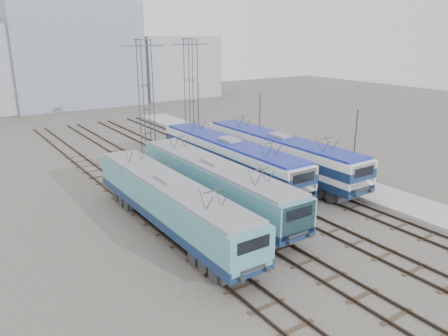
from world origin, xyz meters
TOP-DOWN VIEW (x-y plane):
  - ground at (0.00, 0.00)m, footprint 160.00×160.00m
  - platform at (10.20, 8.00)m, footprint 4.00×70.00m
  - locomotive_far_left at (-6.75, 3.78)m, footprint 2.81×17.74m
  - locomotive_center_left at (-2.25, 5.38)m, footprint 2.82×17.80m
  - locomotive_center_right at (2.25, 10.03)m, footprint 2.90×18.36m
  - locomotive_far_right at (6.75, 8.62)m, footprint 2.95×18.69m
  - catenary_tower_west at (0.00, 22.00)m, footprint 4.50×1.20m
  - catenary_tower_east at (6.50, 24.00)m, footprint 4.50×1.20m
  - mast_front at (8.60, 2.00)m, footprint 0.12×0.12m
  - mast_mid at (8.60, 14.00)m, footprint 0.12×0.12m
  - mast_rear at (8.60, 26.00)m, footprint 0.12×0.12m
  - building_center at (4.00, 62.00)m, footprint 22.00×14.00m
  - building_east at (24.00, 62.00)m, footprint 16.00×12.00m

SIDE VIEW (x-z plane):
  - ground at x=0.00m, z-range 0.00..0.00m
  - platform at x=10.20m, z-range 0.00..0.30m
  - locomotive_far_left at x=-6.75m, z-range 0.54..3.88m
  - locomotive_center_left at x=-2.25m, z-range 0.55..3.90m
  - locomotive_center_right at x=2.25m, z-range 0.61..4.07m
  - locomotive_far_right at x=6.75m, z-range 0.62..4.14m
  - mast_front at x=8.60m, z-range 0.00..7.00m
  - mast_mid at x=8.60m, z-range 0.00..7.00m
  - mast_rear at x=8.60m, z-range 0.00..7.00m
  - building_east at x=24.00m, z-range 0.00..12.00m
  - catenary_tower_west at x=0.00m, z-range 0.64..12.64m
  - catenary_tower_east at x=6.50m, z-range 0.64..12.64m
  - building_center at x=4.00m, z-range 0.00..18.00m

